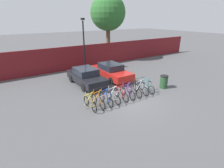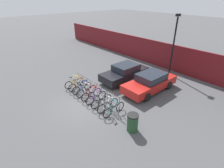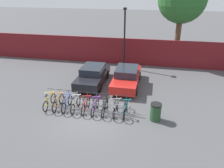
{
  "view_description": "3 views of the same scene",
  "coord_description": "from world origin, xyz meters",
  "px_view_note": "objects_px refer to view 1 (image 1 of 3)",
  "views": [
    {
      "loc": [
        -7.02,
        -8.22,
        5.33
      ],
      "look_at": [
        -0.47,
        1.58,
        0.81
      ],
      "focal_mm": 28.0,
      "sensor_mm": 36.0,
      "label": 1
    },
    {
      "loc": [
        8.57,
        -5.32,
        6.65
      ],
      "look_at": [
        0.17,
        1.93,
        0.94
      ],
      "focal_mm": 28.0,
      "sensor_mm": 36.0,
      "label": 2
    },
    {
      "loc": [
        3.34,
        -10.36,
        6.99
      ],
      "look_at": [
        0.85,
        2.18,
        1.16
      ],
      "focal_mm": 35.0,
      "sensor_mm": 36.0,
      "label": 3
    }
  ],
  "objects_px": {
    "bicycle_red": "(121,94)",
    "bicycle_silver": "(141,89)",
    "bicycle_black": "(134,91)",
    "lamp_post": "(84,42)",
    "bike_rack": "(120,92)",
    "bicycle_orange": "(98,101)",
    "bicycle_blue": "(106,99)",
    "bicycle_yellow": "(90,103)",
    "trash_bin": "(164,82)",
    "tree_behind_hoarding": "(108,13)",
    "bicycle_teal": "(146,87)",
    "car_black": "(86,76)",
    "bicycle_white": "(113,97)",
    "car_red": "(111,71)",
    "bicycle_purple": "(127,93)"
  },
  "relations": [
    {
      "from": "trash_bin",
      "to": "tree_behind_hoarding",
      "type": "height_order",
      "value": "tree_behind_hoarding"
    },
    {
      "from": "bicycle_black",
      "to": "bicycle_silver",
      "type": "distance_m",
      "value": 0.65
    },
    {
      "from": "lamp_post",
      "to": "bicycle_blue",
      "type": "bearing_deg",
      "value": -106.42
    },
    {
      "from": "trash_bin",
      "to": "tree_behind_hoarding",
      "type": "bearing_deg",
      "value": 80.98
    },
    {
      "from": "bike_rack",
      "to": "bicycle_silver",
      "type": "xyz_separation_m",
      "value": [
        1.81,
        -0.15,
        -0.12
      ]
    },
    {
      "from": "bike_rack",
      "to": "bicycle_purple",
      "type": "height_order",
      "value": "bicycle_purple"
    },
    {
      "from": "bicycle_yellow",
      "to": "trash_bin",
      "type": "relative_size",
      "value": 1.66
    },
    {
      "from": "bicycle_black",
      "to": "bike_rack",
      "type": "bearing_deg",
      "value": 174.16
    },
    {
      "from": "bike_rack",
      "to": "tree_behind_hoarding",
      "type": "distance_m",
      "value": 13.24
    },
    {
      "from": "car_red",
      "to": "bicycle_purple",
      "type": "bearing_deg",
      "value": -108.02
    },
    {
      "from": "bicycle_teal",
      "to": "bicycle_yellow",
      "type": "bearing_deg",
      "value": 179.98
    },
    {
      "from": "bike_rack",
      "to": "bicycle_silver",
      "type": "height_order",
      "value": "bicycle_silver"
    },
    {
      "from": "bicycle_yellow",
      "to": "car_black",
      "type": "height_order",
      "value": "car_black"
    },
    {
      "from": "bicycle_purple",
      "to": "trash_bin",
      "type": "bearing_deg",
      "value": -4.92
    },
    {
      "from": "bicycle_silver",
      "to": "car_black",
      "type": "bearing_deg",
      "value": 119.29
    },
    {
      "from": "bicycle_black",
      "to": "tree_behind_hoarding",
      "type": "height_order",
      "value": "tree_behind_hoarding"
    },
    {
      "from": "bicycle_teal",
      "to": "car_black",
      "type": "height_order",
      "value": "car_black"
    },
    {
      "from": "car_black",
      "to": "bicycle_yellow",
      "type": "bearing_deg",
      "value": -113.04
    },
    {
      "from": "bike_rack",
      "to": "bicycle_black",
      "type": "bearing_deg",
      "value": -7.3
    },
    {
      "from": "bicycle_red",
      "to": "bicycle_black",
      "type": "height_order",
      "value": "same"
    },
    {
      "from": "bike_rack",
      "to": "bicycle_red",
      "type": "xyz_separation_m",
      "value": [
        -0.03,
        -0.15,
        -0.12
      ]
    },
    {
      "from": "bicycle_yellow",
      "to": "bicycle_orange",
      "type": "distance_m",
      "value": 0.57
    },
    {
      "from": "bicycle_purple",
      "to": "tree_behind_hoarding",
      "type": "height_order",
      "value": "tree_behind_hoarding"
    },
    {
      "from": "bicycle_silver",
      "to": "lamp_post",
      "type": "relative_size",
      "value": 0.32
    },
    {
      "from": "bicycle_yellow",
      "to": "bicycle_silver",
      "type": "bearing_deg",
      "value": 0.51
    },
    {
      "from": "bike_rack",
      "to": "lamp_post",
      "type": "bearing_deg",
      "value": 81.87
    },
    {
      "from": "bicycle_orange",
      "to": "bicycle_purple",
      "type": "distance_m",
      "value": 2.37
    },
    {
      "from": "car_black",
      "to": "car_red",
      "type": "distance_m",
      "value": 2.59
    },
    {
      "from": "bicycle_white",
      "to": "bicycle_teal",
      "type": "height_order",
      "value": "same"
    },
    {
      "from": "car_black",
      "to": "lamp_post",
      "type": "height_order",
      "value": "lamp_post"
    },
    {
      "from": "bicycle_red",
      "to": "car_black",
      "type": "height_order",
      "value": "car_black"
    },
    {
      "from": "lamp_post",
      "to": "bicycle_red",
      "type": "bearing_deg",
      "value": -98.17
    },
    {
      "from": "bike_rack",
      "to": "bicycle_purple",
      "type": "bearing_deg",
      "value": -15.02
    },
    {
      "from": "bicycle_white",
      "to": "car_black",
      "type": "xyz_separation_m",
      "value": [
        -0.03,
        3.98,
        0.31
      ]
    },
    {
      "from": "bicycle_silver",
      "to": "bicycle_orange",
      "type": "bearing_deg",
      "value": 177.14
    },
    {
      "from": "bicycle_blue",
      "to": "bicycle_silver",
      "type": "relative_size",
      "value": 1.0
    },
    {
      "from": "bike_rack",
      "to": "car_black",
      "type": "xyz_separation_m",
      "value": [
        -0.69,
        3.83,
        0.19
      ]
    },
    {
      "from": "bicycle_red",
      "to": "lamp_post",
      "type": "distance_m",
      "value": 8.47
    },
    {
      "from": "bicycle_yellow",
      "to": "car_red",
      "type": "bearing_deg",
      "value": 44.34
    },
    {
      "from": "bicycle_red",
      "to": "bicycle_silver",
      "type": "relative_size",
      "value": 1.0
    },
    {
      "from": "bicycle_black",
      "to": "lamp_post",
      "type": "height_order",
      "value": "lamp_post"
    },
    {
      "from": "bicycle_orange",
      "to": "bicycle_silver",
      "type": "relative_size",
      "value": 1.0
    },
    {
      "from": "bicycle_teal",
      "to": "lamp_post",
      "type": "bearing_deg",
      "value": 99.02
    },
    {
      "from": "bike_rack",
      "to": "bicycle_orange",
      "type": "relative_size",
      "value": 3.11
    },
    {
      "from": "bike_rack",
      "to": "bicycle_yellow",
      "type": "height_order",
      "value": "bicycle_yellow"
    },
    {
      "from": "bicycle_teal",
      "to": "tree_behind_hoarding",
      "type": "xyz_separation_m",
      "value": [
        3.46,
        10.77,
        5.44
      ]
    },
    {
      "from": "bicycle_orange",
      "to": "bicycle_purple",
      "type": "bearing_deg",
      "value": -3.14
    },
    {
      "from": "bicycle_yellow",
      "to": "car_black",
      "type": "xyz_separation_m",
      "value": [
        1.69,
        3.98,
        0.31
      ]
    },
    {
      "from": "bike_rack",
      "to": "tree_behind_hoarding",
      "type": "relative_size",
      "value": 0.66
    },
    {
      "from": "bicycle_teal",
      "to": "trash_bin",
      "type": "bearing_deg",
      "value": -6.04
    }
  ]
}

